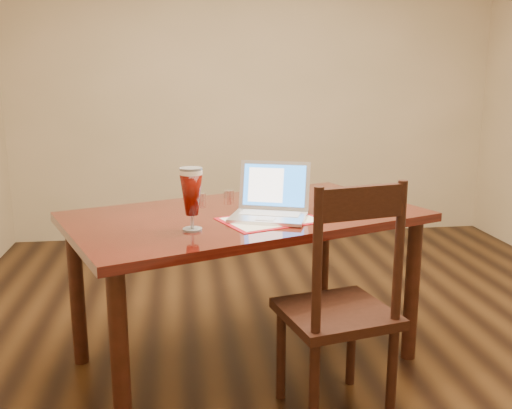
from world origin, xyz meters
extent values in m
plane|color=black|center=(0.00, 0.00, 0.00)|extent=(5.00, 5.00, 0.00)
cube|color=tan|center=(0.00, 2.50, 1.35)|extent=(4.50, 0.01, 2.70)
cube|color=#4D110A|center=(-0.39, 0.00, 0.80)|extent=(1.99, 1.56, 0.04)
cylinder|color=#37150D|center=(-0.97, -0.66, 0.39)|extent=(0.08, 0.08, 0.78)
cylinder|color=#37150D|center=(0.50, -0.09, 0.39)|extent=(0.08, 0.08, 0.78)
cylinder|color=#37150D|center=(-1.27, 0.10, 0.39)|extent=(0.08, 0.08, 0.78)
cylinder|color=#37150D|center=(0.20, 0.67, 0.39)|extent=(0.08, 0.08, 0.78)
cube|color=#A00E18|center=(-0.28, -0.17, 0.82)|extent=(0.55, 0.47, 0.00)
cube|color=silver|center=(-0.28, -0.17, 0.83)|extent=(0.49, 0.42, 0.00)
cube|color=silver|center=(-0.29, -0.16, 0.84)|extent=(0.42, 0.36, 0.02)
cube|color=silver|center=(-0.28, -0.11, 0.84)|extent=(0.32, 0.21, 0.00)
cube|color=silver|center=(-0.32, -0.22, 0.84)|extent=(0.11, 0.09, 0.00)
cube|color=silver|center=(-0.24, -0.01, 0.96)|extent=(0.36, 0.19, 0.24)
cube|color=blue|center=(-0.24, -0.02, 0.97)|extent=(0.32, 0.16, 0.20)
cube|color=white|center=(-0.28, 0.00, 0.97)|extent=(0.18, 0.11, 0.17)
cylinder|color=silver|center=(-0.66, -0.31, 0.83)|extent=(0.09, 0.09, 0.01)
cylinder|color=silver|center=(-0.66, -0.31, 0.86)|extent=(0.02, 0.02, 0.06)
cylinder|color=white|center=(-0.66, -0.31, 1.09)|extent=(0.10, 0.10, 0.02)
cylinder|color=silver|center=(-0.66, -0.31, 1.11)|extent=(0.10, 0.10, 0.01)
cylinder|color=silver|center=(-0.60, 0.33, 0.84)|extent=(0.06, 0.06, 0.04)
cylinder|color=silver|center=(-0.44, 0.40, 0.84)|extent=(0.06, 0.06, 0.04)
cube|color=black|center=(-0.04, -0.52, 0.48)|extent=(0.55, 0.53, 0.04)
cylinder|color=black|center=(-0.19, -0.74, 0.23)|extent=(0.04, 0.04, 0.45)
cylinder|color=black|center=(0.18, -0.65, 0.23)|extent=(0.04, 0.04, 0.45)
cylinder|color=black|center=(-0.26, -0.39, 0.23)|extent=(0.04, 0.04, 0.45)
cylinder|color=black|center=(0.10, -0.31, 0.23)|extent=(0.04, 0.04, 0.45)
cylinder|color=black|center=(-0.19, -0.74, 0.80)|extent=(0.04, 0.04, 0.60)
cylinder|color=black|center=(0.18, -0.65, 0.80)|extent=(0.04, 0.04, 0.60)
cube|color=black|center=(0.00, -0.70, 1.02)|extent=(0.37, 0.12, 0.13)
camera|label=1|loc=(-0.71, -2.82, 1.51)|focal=40.00mm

